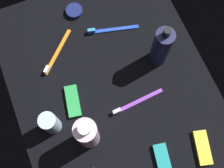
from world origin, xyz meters
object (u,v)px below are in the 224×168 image
at_px(lotion_bottle, 161,47).
at_px(toothbrush_purple, 135,103).
at_px(snack_bar_green, 72,100).
at_px(cream_tin_left, 74,11).
at_px(snack_bar_teal, 163,161).
at_px(deodorant_stick, 50,123).
at_px(bodywash_bottle, 87,134).
at_px(toothbrush_blue, 110,29).
at_px(snack_bar_yellow, 202,148).
at_px(toothbrush_orange, 56,54).

distance_m(lotion_bottle, toothbrush_purple, 0.19).
xyz_separation_m(snack_bar_green, cream_tin_left, (0.30, -0.12, 0.00)).
relative_size(lotion_bottle, snack_bar_teal, 1.93).
bearing_deg(lotion_bottle, deodorant_stick, 102.35).
bearing_deg(bodywash_bottle, toothbrush_blue, -31.59).
distance_m(bodywash_bottle, snack_bar_yellow, 0.36).
bearing_deg(bodywash_bottle, toothbrush_purple, -74.38).
bearing_deg(bodywash_bottle, snack_bar_teal, -129.73).
distance_m(snack_bar_teal, snack_bar_green, 0.34).
distance_m(bodywash_bottle, snack_bar_green, 0.16).
xyz_separation_m(deodorant_stick, cream_tin_left, (0.36, -0.20, -0.04)).
distance_m(toothbrush_purple, cream_tin_left, 0.39).
height_order(toothbrush_purple, toothbrush_orange, same).
bearing_deg(toothbrush_blue, snack_bar_teal, 177.85).
distance_m(toothbrush_blue, snack_bar_yellow, 0.49).
bearing_deg(snack_bar_green, toothbrush_purple, -104.77).
bearing_deg(toothbrush_orange, toothbrush_purple, -145.02).
bearing_deg(lotion_bottle, snack_bar_yellow, -179.30).
bearing_deg(snack_bar_yellow, snack_bar_green, 62.09).
bearing_deg(cream_tin_left, snack_bar_green, 159.08).
bearing_deg(toothbrush_blue, cream_tin_left, 38.51).
bearing_deg(snack_bar_teal, cream_tin_left, 17.68).
relative_size(toothbrush_orange, snack_bar_green, 1.33).
bearing_deg(snack_bar_green, toothbrush_orange, 9.08).
distance_m(lotion_bottle, toothbrush_orange, 0.35).
height_order(toothbrush_purple, snack_bar_teal, toothbrush_purple).
xyz_separation_m(toothbrush_orange, snack_bar_yellow, (-0.46, -0.32, 0.00)).
distance_m(deodorant_stick, toothbrush_purple, 0.27).
xyz_separation_m(deodorant_stick, toothbrush_purple, (-0.03, -0.27, -0.05)).
relative_size(toothbrush_blue, snack_bar_teal, 1.71).
bearing_deg(toothbrush_blue, bodywash_bottle, 148.41).
height_order(toothbrush_blue, snack_bar_teal, toothbrush_blue).
distance_m(toothbrush_orange, snack_bar_green, 0.17).
height_order(lotion_bottle, snack_bar_teal, lotion_bottle).
relative_size(lotion_bottle, cream_tin_left, 3.43).
xyz_separation_m(lotion_bottle, toothbrush_purple, (-0.12, 0.13, -0.08)).
xyz_separation_m(lotion_bottle, snack_bar_yellow, (-0.32, -0.00, -0.08)).
xyz_separation_m(lotion_bottle, bodywash_bottle, (-0.16, 0.31, 0.00)).
relative_size(snack_bar_green, snack_bar_yellow, 1.00).
relative_size(lotion_bottle, deodorant_stick, 1.90).
height_order(bodywash_bottle, toothbrush_purple, bodywash_bottle).
xyz_separation_m(bodywash_bottle, cream_tin_left, (0.44, -0.11, -0.08)).
relative_size(bodywash_bottle, deodorant_stick, 1.86).
xyz_separation_m(toothbrush_blue, snack_bar_yellow, (-0.48, -0.11, 0.00)).
height_order(toothbrush_purple, snack_bar_yellow, toothbrush_purple).
bearing_deg(lotion_bottle, snack_bar_teal, 158.19).
bearing_deg(deodorant_stick, toothbrush_orange, -20.75).
height_order(deodorant_stick, toothbrush_purple, deodorant_stick).
relative_size(snack_bar_teal, snack_bar_green, 1.00).
height_order(toothbrush_blue, cream_tin_left, toothbrush_blue).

